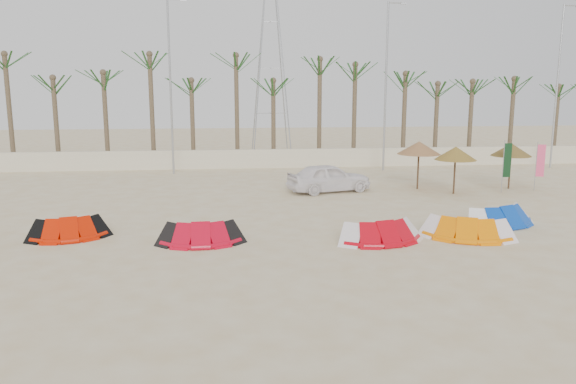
{
  "coord_description": "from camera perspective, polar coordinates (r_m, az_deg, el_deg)",
  "views": [
    {
      "loc": [
        -2.44,
        -16.77,
        5.64
      ],
      "look_at": [
        0.0,
        6.0,
        1.3
      ],
      "focal_mm": 35.0,
      "sensor_mm": 36.0,
      "label": 1
    }
  ],
  "objects": [
    {
      "name": "boundary_wall",
      "position": [
        39.16,
        -2.5,
        3.4
      ],
      "size": [
        60.0,
        0.3,
        1.3
      ],
      "primitive_type": "cube",
      "color": "beige",
      "rests_on": "ground"
    },
    {
      "name": "flag_green",
      "position": [
        32.12,
        21.3,
        2.89
      ],
      "size": [
        0.45,
        0.04,
        2.8
      ],
      "color": "#A5A8AD",
      "rests_on": "ground"
    },
    {
      "name": "parasol_right",
      "position": [
        33.36,
        21.73,
        4.01
      ],
      "size": [
        2.19,
        2.19,
        2.53
      ],
      "color": "#4C331E",
      "rests_on": "ground"
    },
    {
      "name": "kite_blue",
      "position": [
        24.89,
        20.61,
        -2.07
      ],
      "size": [
        3.68,
        2.47,
        0.9
      ],
      "color": "#0940B4",
      "rests_on": "ground"
    },
    {
      "name": "lamp_b",
      "position": [
        36.93,
        -11.81,
        10.71
      ],
      "size": [
        1.25,
        0.14,
        11.0
      ],
      "color": "#A5A8AD",
      "rests_on": "ground"
    },
    {
      "name": "flag_pink",
      "position": [
        33.35,
        24.17,
        2.82
      ],
      "size": [
        0.44,
        0.16,
        2.68
      ],
      "color": "#A5A8AD",
      "rests_on": "ground"
    },
    {
      "name": "parasol_left",
      "position": [
        31.71,
        13.16,
        4.39
      ],
      "size": [
        2.39,
        2.39,
        2.65
      ],
      "color": "#4C331E",
      "rests_on": "ground"
    },
    {
      "name": "parasol_mid",
      "position": [
        30.76,
        16.67,
        3.78
      ],
      "size": [
        2.18,
        2.18,
        2.52
      ],
      "color": "#4C331E",
      "rests_on": "ground"
    },
    {
      "name": "lamp_c",
      "position": [
        38.23,
        9.96,
        10.77
      ],
      "size": [
        1.25,
        0.14,
        11.0
      ],
      "color": "#A5A8AD",
      "rests_on": "ground"
    },
    {
      "name": "palm_line",
      "position": [
        40.39,
        -1.75,
        11.87
      ],
      "size": [
        52.0,
        4.0,
        7.7
      ],
      "color": "brown",
      "rests_on": "ground"
    },
    {
      "name": "car",
      "position": [
        30.31,
        4.17,
        1.46
      ],
      "size": [
        4.84,
        2.96,
        1.54
      ],
      "primitive_type": "imported",
      "rotation": [
        0.0,
        0.0,
        1.84
      ],
      "color": "white",
      "rests_on": "ground"
    },
    {
      "name": "kite_red_left",
      "position": [
        22.78,
        -21.18,
        -3.27
      ],
      "size": [
        3.21,
        2.18,
        0.9
      ],
      "color": "red",
      "rests_on": "ground"
    },
    {
      "name": "ground",
      "position": [
        17.86,
        2.07,
        -7.69
      ],
      "size": [
        120.0,
        120.0,
        0.0
      ],
      "primitive_type": "plane",
      "color": "beige",
      "rests_on": "ground"
    },
    {
      "name": "pylon",
      "position": [
        45.25,
        -1.72,
        3.57
      ],
      "size": [
        3.0,
        3.0,
        14.0
      ],
      "primitive_type": null,
      "color": "#A5A8AD",
      "rests_on": "ground"
    },
    {
      "name": "lamp_d",
      "position": [
        43.09,
        25.72,
        9.86
      ],
      "size": [
        1.25,
        0.14,
        11.0
      ],
      "color": "#A5A8AD",
      "rests_on": "ground"
    },
    {
      "name": "kite_orange",
      "position": [
        22.31,
        17.4,
        -3.3
      ],
      "size": [
        3.76,
        2.63,
        0.9
      ],
      "color": "#FF7A00",
      "rests_on": "ground"
    },
    {
      "name": "kite_red_mid",
      "position": [
        20.83,
        -8.82,
        -3.92
      ],
      "size": [
        3.13,
        1.63,
        0.9
      ],
      "color": "red",
      "rests_on": "ground"
    },
    {
      "name": "kite_red_right",
      "position": [
        21.08,
        9.31,
        -3.75
      ],
      "size": [
        3.49,
        2.15,
        0.9
      ],
      "color": "red",
      "rests_on": "ground"
    }
  ]
}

